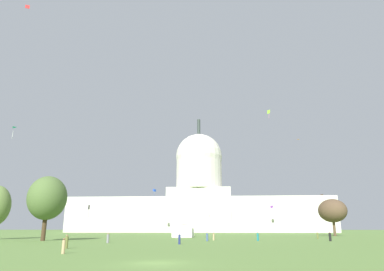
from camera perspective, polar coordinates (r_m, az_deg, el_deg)
name	(u,v)px	position (r m, az deg, el deg)	size (l,w,h in m)	color
ground_plane	(157,263)	(26.70, -5.93, -20.41)	(800.00, 800.00, 0.00)	olive
capitol_building	(199,199)	(192.29, 1.20, -10.49)	(142.49, 26.25, 63.90)	beige
event_tent	(183,226)	(96.06, -1.49, -14.92)	(5.68, 7.20, 5.49)	white
tree_east_far	(332,211)	(119.41, 22.38, -11.52)	(11.47, 12.05, 11.34)	brown
tree_west_far	(47,198)	(76.05, -22.98, -9.58)	(9.73, 10.16, 12.69)	#42301E
person_tan_back_center	(214,237)	(73.54, 3.63, -16.50)	(0.42, 0.42, 1.51)	tan
person_teal_edge_west	(258,237)	(71.04, 10.91, -16.25)	(0.59, 0.59, 1.68)	#1E757A
person_black_mid_center	(330,237)	(72.96, 22.03, -15.41)	(0.57, 0.57, 1.72)	black
person_grey_aisle_center	(108,238)	(61.62, -13.85, -16.32)	(0.53, 0.53, 1.65)	gray
person_olive_mid_right	(66,242)	(46.86, -20.21, -16.37)	(0.61, 0.61, 1.66)	olive
person_tan_edge_east	(64,246)	(37.86, -20.63, -16.93)	(0.41, 0.41, 1.51)	tan
person_navy_back_left	(179,239)	(55.37, -2.11, -16.89)	(0.49, 0.49, 1.67)	navy
person_denim_near_tree_east	(207,237)	(68.64, 2.54, -16.54)	(0.41, 0.41, 1.68)	#3D5684
person_olive_near_tree_west	(318,236)	(85.74, 20.21, -15.42)	(0.49, 0.49, 1.53)	olive
kite_violet_low	(272,207)	(173.75, 13.14, -11.48)	(1.48, 1.49, 2.91)	purple
kite_black_low	(89,208)	(116.81, -16.81, -11.56)	(0.72, 0.56, 3.97)	black
kite_pink_low	(323,196)	(119.68, 21.03, -9.32)	(1.32, 1.22, 0.29)	pink
kite_white_mid	(196,170)	(153.77, 0.74, -5.78)	(1.03, 0.74, 2.85)	white
kite_cyan_mid	(12,128)	(83.75, -27.75, 1.11)	(1.40, 1.13, 2.55)	#33BCDB
kite_lime_mid	(269,112)	(97.04, 12.66, 3.81)	(0.80, 0.83, 2.41)	#8CD133
kite_orange_mid	(299,140)	(126.16, 17.46, -0.74)	(1.25, 0.98, 0.28)	orange
kite_blue_mid	(154,190)	(160.86, -6.28, -9.07)	(1.62, 1.61, 3.18)	blue
kite_red_high	(27,7)	(90.07, -25.75, 18.78)	(0.91, 0.62, 0.94)	red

